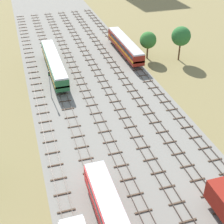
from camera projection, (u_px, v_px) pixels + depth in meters
The scene contains 13 objects.
ground_plane at pixel (103, 102), 64.43m from camera, with size 480.00×480.00×0.00m, color olive.
ballast_bed at pixel (103, 102), 64.42m from camera, with size 27.60×176.00×0.01m, color gray.
track_far_left at pixel (42, 109), 62.25m from camera, with size 2.40×126.00×0.29m.
track_left at pixel (67, 105), 63.41m from camera, with size 2.40×126.00×0.29m.
track_centre_left at pixel (90, 101), 64.57m from camera, with size 2.40×126.00×0.29m.
track_centre at pixel (113, 97), 65.73m from camera, with size 2.40×126.00×0.29m.
track_centre_right at pixel (135, 94), 66.89m from camera, with size 2.40×126.00×0.29m.
track_right at pixel (156, 91), 68.06m from camera, with size 2.40×126.00×0.29m.
passenger_coach_left_midfar at pixel (54, 63), 73.61m from camera, with size 2.96×22.00×3.80m.
diesel_railcar_right_far at pixel (125, 45), 82.81m from camera, with size 2.96×20.50×3.80m.
signal_post_nearest at pixel (50, 82), 63.85m from camera, with size 0.28×0.47×5.89m.
lineside_tree_0 at pixel (181, 36), 78.25m from camera, with size 4.63×4.63×8.43m.
lineside_tree_2 at pixel (148, 40), 79.86m from camera, with size 4.10×4.10×6.79m.
Camera 1 is at (-14.45, 2.86, 33.55)m, focal length 52.39 mm.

